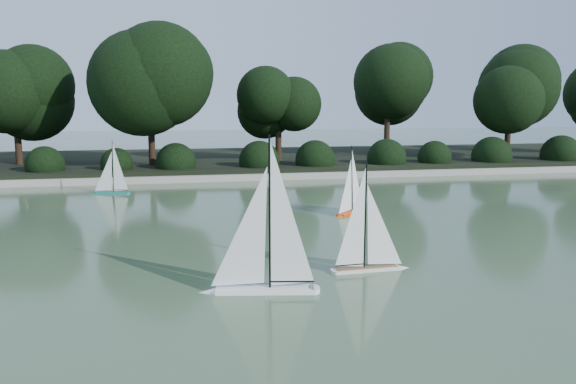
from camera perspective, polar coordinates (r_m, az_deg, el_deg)
The scene contains 10 objects.
ground at distance 7.30m, azimuth 7.55°, elevation -8.13°, with size 80.00×80.00×0.00m, color #354C2E.
pond_coping at distance 15.89m, azimuth -2.96°, elevation 1.54°, with size 40.00×0.35×0.18m, color gray.
far_bank at distance 19.83m, azimuth -4.65°, elevation 3.17°, with size 40.00×8.00×0.30m, color black.
tree_line at distance 18.38m, azimuth -0.29°, elevation 10.52°, with size 26.31×3.93×4.39m.
shrub_hedge at distance 16.74m, azimuth -3.42°, elevation 3.15°, with size 29.10×1.10×1.10m.
sailboat_white_a at distance 6.44m, azimuth -3.30°, elevation -7.61°, with size 1.40×0.45×1.91m.
sailboat_white_b at distance 7.36m, azimuth 8.66°, elevation -6.16°, with size 1.09×0.23×1.49m.
sailboat_orange at distance 11.02m, azimuth 6.28°, elevation -1.10°, with size 0.87×0.77×1.42m.
sailboat_teal at distance 14.17m, azimuth -17.73°, elevation 0.72°, with size 0.97×0.42×1.34m.
race_buoy at distance 7.63m, azimuth -3.21°, elevation -7.31°, with size 0.17×0.17×0.17m, color red.
Camera 1 is at (-2.29, -6.59, 2.13)m, focal length 35.00 mm.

